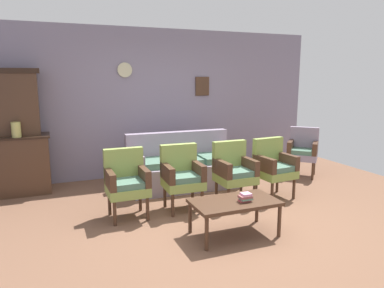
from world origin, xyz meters
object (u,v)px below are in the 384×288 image
at_px(armchair_by_doorway, 127,180).
at_px(armchair_near_cabinet, 182,174).
at_px(wingback_chair_by_fireplace, 303,149).
at_px(armchair_row_middle, 274,165).
at_px(vase_on_cabinet, 16,130).
at_px(side_cabinet, 12,165).
at_px(floral_couch, 183,168).
at_px(coffee_table, 234,204).
at_px(book_stack_on_table, 245,197).
at_px(armchair_near_couch_end, 234,170).

distance_m(armchair_by_doorway, armchair_near_cabinet, 0.77).
bearing_deg(wingback_chair_by_fireplace, armchair_row_middle, -145.91).
bearing_deg(armchair_row_middle, armchair_by_doorway, 179.41).
bearing_deg(armchair_near_cabinet, vase_on_cabinet, 145.98).
height_order(side_cabinet, vase_on_cabinet, vase_on_cabinet).
height_order(side_cabinet, wingback_chair_by_fireplace, side_cabinet).
bearing_deg(wingback_chair_by_fireplace, floral_couch, 175.38).
distance_m(side_cabinet, coffee_table, 3.64).
distance_m(vase_on_cabinet, book_stack_on_table, 3.61).
bearing_deg(floral_couch, armchair_row_middle, -42.12).
height_order(armchair_by_doorway, book_stack_on_table, armchair_by_doorway).
height_order(coffee_table, book_stack_on_table, book_stack_on_table).
relative_size(side_cabinet, book_stack_on_table, 7.61).
distance_m(floral_couch, armchair_near_cabinet, 1.06).
bearing_deg(book_stack_on_table, side_cabinet, 134.10).
bearing_deg(armchair_near_couch_end, armchair_near_cabinet, 177.18).
bearing_deg(side_cabinet, wingback_chair_by_fireplace, -9.40).
xyz_separation_m(floral_couch, armchair_near_cabinet, (-0.38, -0.98, 0.17)).
bearing_deg(book_stack_on_table, vase_on_cabinet, 134.72).
distance_m(vase_on_cabinet, floral_couch, 2.65).
bearing_deg(armchair_by_doorway, coffee_table, -44.26).
distance_m(armchair_near_cabinet, coffee_table, 1.06).
height_order(wingback_chair_by_fireplace, book_stack_on_table, wingback_chair_by_fireplace).
bearing_deg(vase_on_cabinet, armchair_near_cabinet, -34.02).
xyz_separation_m(armchair_by_doorway, armchair_row_middle, (2.26, -0.02, 0.00)).
distance_m(armchair_by_doorway, armchair_row_middle, 2.26).
distance_m(floral_couch, armchair_row_middle, 1.51).
height_order(vase_on_cabinet, armchair_by_doorway, vase_on_cabinet).
xyz_separation_m(coffee_table, book_stack_on_table, (0.10, -0.07, 0.09)).
bearing_deg(armchair_by_doorway, armchair_near_cabinet, 0.11).
distance_m(armchair_near_cabinet, wingback_chair_by_fireplace, 2.81).
xyz_separation_m(vase_on_cabinet, armchair_row_middle, (3.62, -1.46, -0.55)).
relative_size(vase_on_cabinet, armchair_near_cabinet, 0.26).
bearing_deg(side_cabinet, armchair_by_doorway, -47.61).
xyz_separation_m(armchair_near_cabinet, wingback_chair_by_fireplace, (2.70, 0.79, 0.00)).
bearing_deg(side_cabinet, coffee_table, -46.27).
bearing_deg(coffee_table, wingback_chair_by_fireplace, 36.81).
distance_m(vase_on_cabinet, armchair_near_couch_end, 3.32).
bearing_deg(armchair_near_cabinet, book_stack_on_table, -71.07).
xyz_separation_m(armchair_row_middle, wingback_chair_by_fireplace, (1.21, 0.82, 0.00)).
bearing_deg(armchair_by_doorway, wingback_chair_by_fireplace, 12.89).
distance_m(floral_couch, coffee_table, 2.00).
height_order(vase_on_cabinet, floral_couch, vase_on_cabinet).
bearing_deg(armchair_near_couch_end, side_cabinet, 151.50).
xyz_separation_m(armchair_near_cabinet, coffee_table, (0.27, -1.02, -0.12)).
relative_size(armchair_near_couch_end, book_stack_on_table, 5.93).
relative_size(floral_couch, armchair_near_cabinet, 2.03).
height_order(side_cabinet, armchair_near_couch_end, side_cabinet).
xyz_separation_m(side_cabinet, floral_couch, (2.62, -0.63, -0.14)).
xyz_separation_m(floral_couch, wingback_chair_by_fireplace, (2.32, -0.19, 0.17)).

